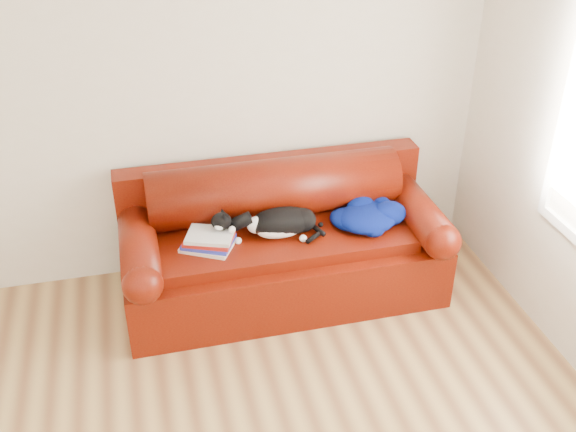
# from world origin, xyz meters

# --- Properties ---
(room_shell) EXTENTS (4.52, 4.02, 2.61)m
(room_shell) POSITION_xyz_m (0.12, 0.02, 1.67)
(room_shell) COLOR beige
(room_shell) RESTS_ON ground
(sofa_base) EXTENTS (2.10, 0.90, 0.50)m
(sofa_base) POSITION_xyz_m (0.73, 1.49, 0.24)
(sofa_base) COLOR #410402
(sofa_base) RESTS_ON ground
(sofa_back) EXTENTS (2.10, 1.01, 0.88)m
(sofa_back) POSITION_xyz_m (0.73, 1.74, 0.54)
(sofa_back) COLOR #410402
(sofa_back) RESTS_ON ground
(book_stack) EXTENTS (0.39, 0.36, 0.10)m
(book_stack) POSITION_xyz_m (0.24, 1.42, 0.55)
(book_stack) COLOR #EEE4CE
(book_stack) RESTS_ON sofa_base
(cat) EXTENTS (0.61, 0.29, 0.23)m
(cat) POSITION_xyz_m (0.71, 1.45, 0.59)
(cat) COLOR black
(cat) RESTS_ON sofa_base
(blanket) EXTENTS (0.58, 0.48, 0.15)m
(blanket) POSITION_xyz_m (1.30, 1.43, 0.57)
(blanket) COLOR #02094E
(blanket) RESTS_ON sofa_base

